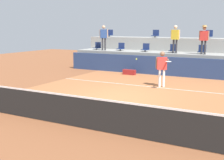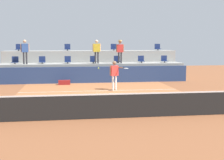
{
  "view_description": "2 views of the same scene",
  "coord_description": "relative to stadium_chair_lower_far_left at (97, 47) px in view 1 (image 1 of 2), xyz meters",
  "views": [
    {
      "loc": [
        5.27,
        -10.55,
        2.77
      ],
      "look_at": [
        0.07,
        -0.81,
        0.81
      ],
      "focal_mm": 47.43,
      "sensor_mm": 36.0,
      "label": 1
    },
    {
      "loc": [
        -1.75,
        -14.75,
        2.73
      ],
      "look_at": [
        0.23,
        -0.93,
        1.02
      ],
      "focal_mm": 49.43,
      "sensor_mm": 36.0,
      "label": 2
    }
  ],
  "objects": [
    {
      "name": "stadium_chair_lower_left",
      "position": [
        1.83,
        0.0,
        0.0
      ],
      "size": [
        0.44,
        0.4,
        0.52
      ],
      "color": "#2D2D33",
      "rests_on": "seating_tier_lower"
    },
    {
      "name": "tennis_net",
      "position": [
        5.37,
        -11.23,
        -0.97
      ],
      "size": [
        10.48,
        0.08,
        1.07
      ],
      "color": "black",
      "rests_on": "ground_plane"
    },
    {
      "name": "spectator_leaning_on_rail",
      "position": [
        0.74,
        -0.38,
        0.79
      ],
      "size": [
        0.58,
        0.28,
        1.66
      ],
      "color": "#2D2D33",
      "rests_on": "seating_tier_lower"
    },
    {
      "name": "stadium_chair_lower_mid_left",
      "position": [
        3.6,
        0.0,
        0.0
      ],
      "size": [
        0.44,
        0.4,
        0.52
      ],
      "color": "#2D2D33",
      "rests_on": "seating_tier_lower"
    },
    {
      "name": "stadium_chair_upper_far_left",
      "position": [
        0.0,
        1.8,
        0.85
      ],
      "size": [
        0.44,
        0.4,
        0.52
      ],
      "color": "#2D2D33",
      "rests_on": "seating_tier_upper"
    },
    {
      "name": "stadium_chair_upper_right",
      "position": [
        7.16,
        1.8,
        0.85
      ],
      "size": [
        0.44,
        0.4,
        0.52
      ],
      "color": "#2D2D33",
      "rests_on": "seating_tier_upper"
    },
    {
      "name": "stadium_chair_lower_center",
      "position": [
        5.41,
        0.0,
        0.0
      ],
      "size": [
        0.44,
        0.4,
        0.52
      ],
      "color": "#2D2D33",
      "rests_on": "seating_tier_lower"
    },
    {
      "name": "ground_plane",
      "position": [
        5.37,
        -7.23,
        -1.46
      ],
      "size": [
        40.0,
        40.0,
        0.0
      ],
      "primitive_type": "plane",
      "color": "brown"
    },
    {
      "name": "stadium_chair_lower_far_left",
      "position": [
        0.0,
        0.0,
        0.0
      ],
      "size": [
        0.44,
        0.4,
        0.52
      ],
      "color": "#2D2D33",
      "rests_on": "seating_tier_lower"
    },
    {
      "name": "spectator_with_hat",
      "position": [
        7.28,
        -0.38,
        0.79
      ],
      "size": [
        0.57,
        0.4,
        1.66
      ],
      "color": "#2D2D33",
      "rests_on": "seating_tier_lower"
    },
    {
      "name": "stadium_chair_upper_left",
      "position": [
        3.6,
        1.8,
        0.85
      ],
      "size": [
        0.44,
        0.4,
        0.52
      ],
      "color": "#2D2D33",
      "rests_on": "seating_tier_upper"
    },
    {
      "name": "court_service_line",
      "position": [
        5.37,
        -4.83,
        -1.46
      ],
      "size": [
        9.0,
        0.06,
        0.0
      ],
      "primitive_type": "cube",
      "color": "silver",
      "rests_on": "ground_plane"
    },
    {
      "name": "tennis_ball",
      "position": [
        5.26,
        -5.31,
        -0.13
      ],
      "size": [
        0.07,
        0.07,
        0.07
      ],
      "color": "#CCE033"
    },
    {
      "name": "seating_tier_lower",
      "position": [
        5.37,
        0.07,
        -0.84
      ],
      "size": [
        13.0,
        1.8,
        1.25
      ],
      "primitive_type": "cube",
      "color": "gray",
      "rests_on": "ground_plane"
    },
    {
      "name": "sponsor_backboard",
      "position": [
        5.37,
        -1.23,
        -0.91
      ],
      "size": [
        13.0,
        0.16,
        1.1
      ],
      "primitive_type": "cube",
      "color": "navy",
      "rests_on": "ground_plane"
    },
    {
      "name": "equipment_bag",
      "position": [
        3.36,
        -1.94,
        -1.31
      ],
      "size": [
        0.76,
        0.28,
        0.3
      ],
      "primitive_type": "cube",
      "color": "maroon",
      "rests_on": "ground_plane"
    },
    {
      "name": "spectator_in_grey",
      "position": [
        5.62,
        -0.38,
        0.78
      ],
      "size": [
        0.59,
        0.26,
        1.66
      ],
      "color": "#2D2D33",
      "rests_on": "seating_tier_lower"
    },
    {
      "name": "court_inner_paint",
      "position": [
        5.37,
        -6.23,
        -1.46
      ],
      "size": [
        9.0,
        10.0,
        0.01
      ],
      "primitive_type": "cube",
      "color": "#A36038",
      "rests_on": "ground_plane"
    },
    {
      "name": "stadium_chair_lower_mid_right",
      "position": [
        7.13,
        0.0,
        0.0
      ],
      "size": [
        0.44,
        0.4,
        0.52
      ],
      "color": "#2D2D33",
      "rests_on": "seating_tier_lower"
    },
    {
      "name": "tennis_player",
      "position": [
        6.27,
        -4.6,
        -0.44
      ],
      "size": [
        1.01,
        1.12,
        1.68
      ],
      "color": "white",
      "rests_on": "ground_plane"
    },
    {
      "name": "seating_tier_upper",
      "position": [
        5.37,
        1.87,
        -0.41
      ],
      "size": [
        13.0,
        1.8,
        2.1
      ],
      "primitive_type": "cube",
      "color": "gray",
      "rests_on": "ground_plane"
    }
  ]
}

